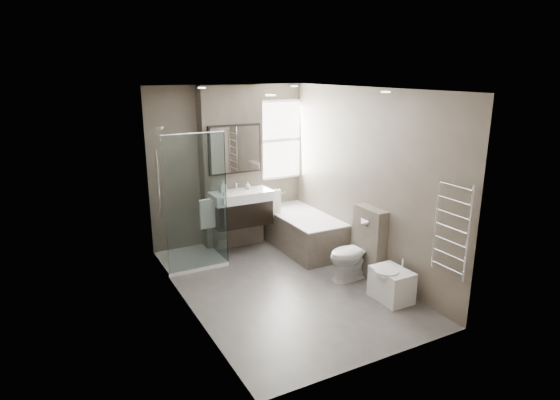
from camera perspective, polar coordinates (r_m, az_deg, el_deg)
room at (r=5.95m, az=0.57°, el=0.80°), size 2.70×3.90×2.70m
vanity_pier at (r=7.52m, az=-5.93°, el=3.87°), size 1.00×0.25×2.60m
vanity at (r=7.34m, az=-4.77°, el=-0.90°), size 0.95×0.47×0.66m
mirror_cabinet at (r=7.31m, az=-5.51°, el=6.17°), size 0.86×0.08×0.76m
towel_left at (r=7.14m, az=-8.83°, el=-1.69°), size 0.24×0.06×0.44m
towel_right at (r=7.56m, az=-0.81°, el=-0.52°), size 0.24×0.06×0.44m
shower_enclosure at (r=7.10m, az=-10.06°, el=-3.78°), size 0.90×0.90×2.00m
bathtub at (r=7.59m, az=2.71°, el=-3.65°), size 0.75×1.60×0.57m
window at (r=7.91m, az=-0.20°, el=7.31°), size 0.98×0.06×1.33m
toilet at (r=6.58m, az=8.92°, el=-6.48°), size 0.74×0.46×0.73m
cistern_box at (r=6.65m, az=10.84°, el=-5.11°), size 0.19×0.55×1.00m
bidet at (r=6.15m, az=13.40°, el=-9.93°), size 0.44×0.51×0.53m
towel_radiator at (r=5.56m, az=20.19°, el=-3.23°), size 0.03×0.49×1.10m
soap_bottle_a at (r=7.21m, az=-6.93°, el=1.66°), size 0.09×0.09×0.19m
soap_bottle_b at (r=7.39m, az=-3.96°, el=1.79°), size 0.09×0.09×0.12m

